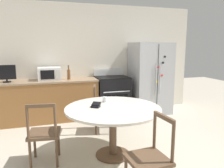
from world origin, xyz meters
TOP-DOWN VIEW (x-y plane):
  - ground_plane at (0.00, 0.00)m, footprint 14.00×14.00m
  - back_wall at (0.00, 2.65)m, footprint 5.20×0.10m
  - kitchen_counter at (-1.10, 2.29)m, footprint 2.22×0.64m
  - refrigerator at (1.34, 2.20)m, footprint 0.90×0.79m
  - oven_range at (0.39, 2.26)m, footprint 0.75×0.68m
  - microwave at (-1.02, 2.34)m, footprint 0.48×0.39m
  - countertop_tv at (-1.86, 2.26)m, footprint 0.37×0.16m
  - counter_bottle at (-0.61, 2.28)m, footprint 0.07×0.07m
  - dining_table at (-0.19, 0.35)m, footprint 1.40×1.40m
  - dining_chair_left at (-1.17, 0.42)m, footprint 0.47×0.47m
  - dining_chair_near at (-0.08, -0.62)m, footprint 0.45×0.45m
  - dining_chair_far at (-0.08, 1.32)m, footprint 0.51×0.51m
  - candle_glass at (-0.22, 0.68)m, footprint 0.08×0.08m
  - wallet at (-0.42, 0.44)m, footprint 0.17×0.17m

SIDE VIEW (x-z plane):
  - ground_plane at x=0.00m, z-range 0.00..0.00m
  - dining_chair_left at x=-1.17m, z-range -0.02..0.89m
  - dining_chair_near at x=-0.08m, z-range -0.02..0.89m
  - dining_chair_far at x=-0.08m, z-range -0.02..0.89m
  - kitchen_counter at x=-1.10m, z-range 0.00..0.90m
  - oven_range at x=0.39m, z-range -0.07..1.01m
  - dining_table at x=-0.19m, z-range 0.26..1.01m
  - wallet at x=-0.42m, z-range 0.74..0.81m
  - candle_glass at x=-0.22m, z-range 0.74..0.83m
  - refrigerator at x=1.34m, z-range 0.00..1.71m
  - counter_bottle at x=-0.61m, z-range 0.86..1.17m
  - microwave at x=-1.02m, z-range 0.90..1.17m
  - countertop_tv at x=-1.86m, z-range 0.91..1.27m
  - back_wall at x=0.00m, z-range 0.00..2.60m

